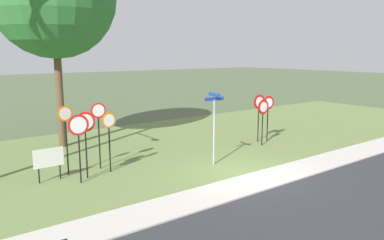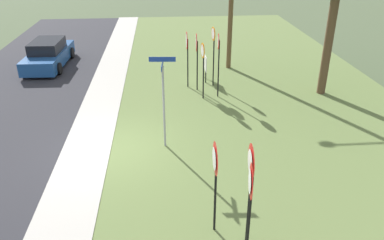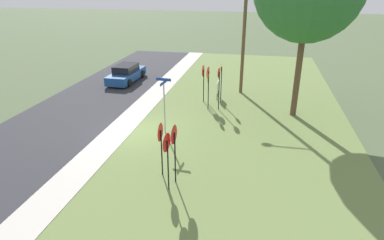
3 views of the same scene
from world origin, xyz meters
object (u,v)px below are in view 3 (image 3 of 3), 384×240
yield_sign_near_right (167,149)px  parked_hatchback_near (126,74)px  stop_sign_far_center (221,75)px  stop_sign_far_right (203,75)px  stop_sign_near_left (208,77)px  yield_sign_near_left (160,137)px  yield_sign_far_left (174,140)px  notice_board (218,87)px  street_name_post (164,101)px  utility_pole (242,22)px  stop_sign_near_right (208,84)px  stop_sign_far_left (219,80)px

yield_sign_near_right → parked_hatchback_near: (-14.35, -7.61, -1.22)m
stop_sign_far_center → stop_sign_far_right: bearing=-93.7°
stop_sign_far_right → yield_sign_near_right: stop_sign_far_right is taller
stop_sign_near_left → yield_sign_near_left: (9.15, -0.47, -0.09)m
stop_sign_far_center → stop_sign_far_right: stop_sign_far_center is taller
yield_sign_far_left → notice_board: bearing=-178.1°
stop_sign_far_center → parked_hatchback_near: (-3.73, -8.31, -1.33)m
notice_board → stop_sign_far_center: bearing=18.2°
street_name_post → utility_pole: 9.28m
street_name_post → utility_pole: utility_pole is taller
utility_pole → stop_sign_far_center: bearing=-21.8°
street_name_post → utility_pole: (-8.01, 3.35, 3.26)m
yield_sign_near_left → stop_sign_far_center: bearing=172.3°
stop_sign_near_left → street_name_post: bearing=-13.8°
stop_sign_far_right → yield_sign_near_left: size_ratio=1.07×
stop_sign_near_right → yield_sign_near_right: bearing=-6.7°
stop_sign_near_right → yield_sign_near_left: size_ratio=1.01×
notice_board → parked_hatchback_near: parked_hatchback_near is taller
yield_sign_near_right → yield_sign_far_left: yield_sign_far_left is taller
stop_sign_near_left → stop_sign_far_left: 1.20m
stop_sign_far_right → utility_pole: bearing=140.7°
stop_sign_far_right → stop_sign_far_left: bearing=44.4°
utility_pole → notice_board: utility_pole is taller
yield_sign_far_left → utility_pole: (-12.61, 1.60, 3.17)m
stop_sign_far_right → utility_pole: utility_pole is taller
stop_sign_near_right → yield_sign_far_left: 8.56m
stop_sign_near_left → stop_sign_near_right: bearing=12.4°
stop_sign_far_left → stop_sign_near_right: bearing=-72.7°
stop_sign_near_right → stop_sign_far_right: (-1.42, -0.56, 0.14)m
street_name_post → parked_hatchback_near: size_ratio=0.66×
stop_sign_near_left → yield_sign_near_left: size_ratio=1.07×
stop_sign_far_right → notice_board: stop_sign_far_right is taller
stop_sign_far_center → parked_hatchback_near: stop_sign_far_center is taller
street_name_post → yield_sign_far_left: bearing=25.3°
street_name_post → stop_sign_far_right: bearing=172.6°
stop_sign_far_right → parked_hatchback_near: 8.17m
stop_sign_near_right → stop_sign_far_left: 0.71m
yield_sign_far_left → street_name_post: (-4.60, -1.75, -0.09)m
stop_sign_far_center → yield_sign_far_left: stop_sign_far_center is taller
stop_sign_near_right → stop_sign_far_right: size_ratio=0.95×
notice_board → yield_sign_near_left: bearing=-6.6°
yield_sign_far_left → parked_hatchback_near: (-13.77, -7.74, -1.31)m
parked_hatchback_near → stop_sign_near_left: bearing=62.5°
stop_sign_far_left → yield_sign_near_right: bearing=0.4°
stop_sign_near_left → yield_sign_near_right: stop_sign_near_left is taller
yield_sign_far_left → stop_sign_far_right: bearing=-173.1°
stop_sign_far_left → yield_sign_near_left: bearing=-4.0°
street_name_post → stop_sign_near_right: bearing=161.4°
yield_sign_near_left → yield_sign_far_left: bearing=57.8°
stop_sign_far_center → yield_sign_near_left: bearing=-14.0°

